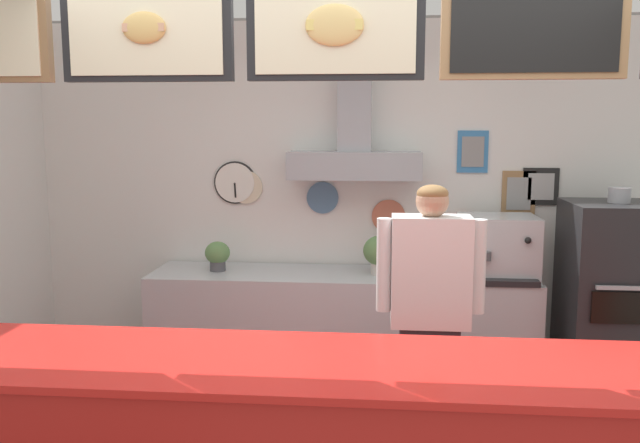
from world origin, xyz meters
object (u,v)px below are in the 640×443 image
(potted_sage, at_px, (218,255))
(potted_oregano, at_px, (380,252))
(pizza_oven, at_px, (612,312))
(shop_worker, at_px, (429,326))
(espresso_machine, at_px, (497,247))

(potted_sage, bearing_deg, potted_oregano, -0.46)
(pizza_oven, xyz_separation_m, shop_worker, (-1.26, -0.91, 0.15))
(potted_oregano, bearing_deg, pizza_oven, -7.17)
(pizza_oven, height_order, espresso_machine, pizza_oven)
(shop_worker, relative_size, espresso_machine, 3.13)
(espresso_machine, bearing_deg, shop_worker, -116.10)
(potted_oregano, bearing_deg, shop_worker, -75.99)
(potted_oregano, bearing_deg, potted_sage, 179.54)
(pizza_oven, distance_m, potted_sage, 2.73)
(shop_worker, relative_size, potted_oregano, 5.94)
(potted_sage, bearing_deg, pizza_oven, -4.28)
(shop_worker, height_order, potted_sage, shop_worker)
(potted_oregano, bearing_deg, espresso_machine, -1.08)
(pizza_oven, height_order, potted_oregano, pizza_oven)
(pizza_oven, distance_m, shop_worker, 1.56)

